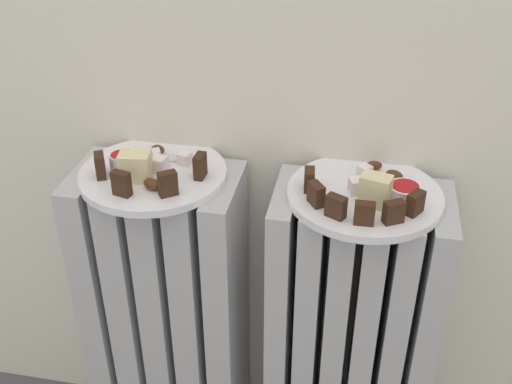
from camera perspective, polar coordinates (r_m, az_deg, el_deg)
name	(u,v)px	position (r m, az deg, el deg)	size (l,w,h in m)	color
radiator_left	(169,328)	(1.19, -7.92, -12.12)	(0.28, 0.16, 0.63)	#B2B2B7
radiator_right	(347,353)	(1.14, 8.29, -14.26)	(0.28, 0.16, 0.63)	#B2B2B7
plate_left	(153,174)	(0.99, -9.32, 1.64)	(0.23, 0.23, 0.01)	white
plate_right	(364,195)	(0.94, 9.83, -0.27)	(0.23, 0.23, 0.01)	white
dark_cake_slice_left_0	(100,166)	(0.97, -13.99, 2.34)	(0.03, 0.01, 0.04)	#382114
dark_cake_slice_left_1	(121,184)	(0.92, -12.13, 0.75)	(0.03, 0.01, 0.04)	#382114
dark_cake_slice_left_2	(168,184)	(0.91, -8.02, 0.74)	(0.03, 0.01, 0.04)	#382114
dark_cake_slice_left_3	(200,166)	(0.95, -5.11, 2.37)	(0.03, 0.01, 0.04)	#382114
marble_cake_slice_left_0	(135,166)	(0.96, -10.90, 2.33)	(0.05, 0.04, 0.04)	beige
turkish_delight_left_0	(155,155)	(1.01, -9.20, 3.31)	(0.02, 0.02, 0.02)	white
turkish_delight_left_1	(128,154)	(1.01, -11.58, 3.36)	(0.02, 0.02, 0.02)	white
turkish_delight_left_2	(159,164)	(0.98, -8.84, 2.52)	(0.02, 0.02, 0.02)	white
turkish_delight_left_3	(185,159)	(0.99, -6.48, 3.04)	(0.02, 0.02, 0.02)	white
medjool_date_left_0	(168,177)	(0.95, -8.00, 1.37)	(0.02, 0.02, 0.02)	#4C2814
medjool_date_left_1	(158,150)	(1.03, -8.94, 3.82)	(0.02, 0.02, 0.01)	#4C2814
medjool_date_left_2	(152,184)	(0.93, -9.41, 0.71)	(0.03, 0.02, 0.02)	#4C2814
medjool_date_left_3	(142,160)	(1.00, -10.33, 2.84)	(0.03, 0.02, 0.01)	#4C2814
jam_bowl_left	(121,161)	(0.99, -12.14, 2.80)	(0.04, 0.04, 0.03)	white
dark_cake_slice_right_0	(309,180)	(0.92, 4.87, 1.12)	(0.03, 0.01, 0.03)	#382114
dark_cake_slice_right_1	(316,194)	(0.89, 5.48, -0.20)	(0.03, 0.01, 0.03)	#382114
dark_cake_slice_right_2	(336,207)	(0.86, 7.28, -1.33)	(0.03, 0.01, 0.03)	#382114
dark_cake_slice_right_3	(364,213)	(0.85, 9.83, -1.92)	(0.03, 0.01, 0.03)	#382114
dark_cake_slice_right_4	(394,212)	(0.86, 12.41, -1.79)	(0.03, 0.01, 0.03)	#382114
dark_cake_slice_right_5	(415,203)	(0.89, 14.28, -1.00)	(0.03, 0.01, 0.03)	#382114
marble_cake_slice_right_0	(375,190)	(0.89, 10.79, 0.14)	(0.04, 0.03, 0.05)	beige
turkish_delight_right_0	(357,186)	(0.92, 9.16, 0.56)	(0.02, 0.02, 0.02)	white
turkish_delight_right_1	(365,171)	(0.97, 9.84, 1.88)	(0.02, 0.02, 0.02)	white
medjool_date_right_0	(394,175)	(0.97, 12.47, 1.50)	(0.03, 0.02, 0.02)	#4C2814
medjool_date_right_1	(387,183)	(0.94, 11.80, 0.77)	(0.02, 0.02, 0.02)	#4C2814
medjool_date_right_2	(374,165)	(0.99, 10.66, 2.40)	(0.03, 0.01, 0.01)	#4C2814
jam_bowl_right	(404,192)	(0.92, 13.34, 0.00)	(0.05, 0.05, 0.02)	white
fork	(166,167)	(0.99, -8.14, 2.27)	(0.02, 0.10, 0.00)	silver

